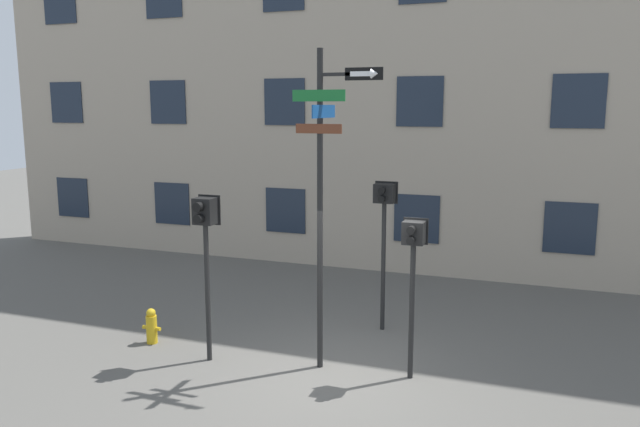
{
  "coord_description": "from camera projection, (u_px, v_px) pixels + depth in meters",
  "views": [
    {
      "loc": [
        2.89,
        -8.37,
        4.04
      ],
      "look_at": [
        -0.3,
        0.34,
        2.45
      ],
      "focal_mm": 35.0,
      "sensor_mm": 36.0,
      "label": 1
    }
  ],
  "objects": [
    {
      "name": "fire_hydrant",
      "position": [
        152.0,
        326.0,
        10.76
      ],
      "size": [
        0.35,
        0.19,
        0.62
      ],
      "color": "gold",
      "rests_on": "ground_plane"
    },
    {
      "name": "street_sign_pole",
      "position": [
        324.0,
        184.0,
        9.3
      ],
      "size": [
        1.36,
        0.95,
        4.88
      ],
      "color": "black",
      "rests_on": "ground_plane"
    },
    {
      "name": "ground_plane",
      "position": [
        331.0,
        378.0,
        9.41
      ],
      "size": [
        60.0,
        60.0,
        0.0
      ],
      "primitive_type": "plane",
      "color": "#595651"
    },
    {
      "name": "pedestrian_signal_right",
      "position": [
        413.0,
        256.0,
        9.1
      ],
      "size": [
        0.37,
        0.4,
        2.43
      ],
      "color": "black",
      "rests_on": "ground_plane"
    },
    {
      "name": "pedestrian_signal_across",
      "position": [
        384.0,
        214.0,
        11.11
      ],
      "size": [
        0.42,
        0.4,
        2.73
      ],
      "color": "black",
      "rests_on": "ground_plane"
    },
    {
      "name": "pedestrian_signal_left",
      "position": [
        205.0,
        232.0,
        9.72
      ],
      "size": [
        0.38,
        0.4,
        2.68
      ],
      "color": "black",
      "rests_on": "ground_plane"
    }
  ]
}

